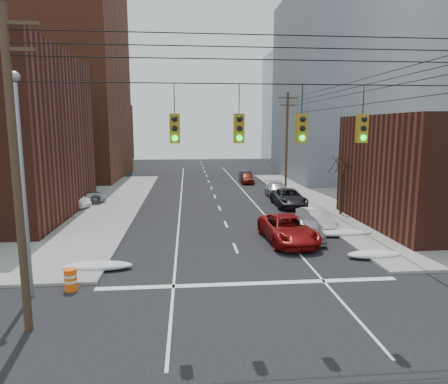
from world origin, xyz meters
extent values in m
plane|color=black|center=(0.00, 0.00, 0.00)|extent=(160.00, 160.00, 0.00)
cube|color=brown|center=(-24.00, 48.00, 15.00)|extent=(24.00, 20.00, 30.00)
cube|color=#451D14|center=(-26.00, 74.00, 6.00)|extent=(22.00, 18.00, 12.00)
cube|color=gray|center=(22.00, 44.00, 12.50)|extent=(22.00, 20.00, 25.00)
cube|color=gray|center=(24.00, 70.00, 11.00)|extent=(20.00, 18.00, 22.00)
cylinder|color=#473323|center=(-8.50, 3.00, 5.50)|extent=(0.28, 0.28, 11.00)
cube|color=#473323|center=(-8.50, 3.00, 10.40)|extent=(2.20, 0.12, 0.12)
cube|color=#473323|center=(-8.50, 3.00, 9.60)|extent=(1.80, 0.12, 0.12)
cylinder|color=#473323|center=(8.50, 34.00, 5.50)|extent=(0.28, 0.28, 11.00)
cube|color=#473323|center=(8.50, 34.00, 10.40)|extent=(2.20, 0.12, 0.12)
cube|color=#473323|center=(8.50, 34.00, 9.60)|extent=(1.80, 0.12, 0.12)
cylinder|color=black|center=(0.00, 3.00, 8.60)|extent=(17.00, 0.04, 0.04)
cylinder|color=black|center=(-3.20, 3.00, 8.10)|extent=(0.03, 0.03, 1.00)
cube|color=olive|center=(-3.20, 3.00, 7.10)|extent=(0.35, 0.30, 1.00)
sphere|color=black|center=(-3.20, 2.83, 7.42)|extent=(0.20, 0.20, 0.20)
sphere|color=black|center=(-3.20, 2.83, 7.10)|extent=(0.20, 0.20, 0.20)
sphere|color=#0CE526|center=(-3.20, 2.83, 6.78)|extent=(0.20, 0.20, 0.20)
cylinder|color=black|center=(-1.00, 3.00, 8.10)|extent=(0.03, 0.03, 1.00)
cube|color=olive|center=(-1.00, 3.00, 7.10)|extent=(0.35, 0.30, 1.00)
sphere|color=black|center=(-1.00, 2.83, 7.42)|extent=(0.20, 0.20, 0.20)
sphere|color=black|center=(-1.00, 2.83, 7.10)|extent=(0.20, 0.20, 0.20)
sphere|color=#0CE526|center=(-1.00, 2.83, 6.78)|extent=(0.20, 0.20, 0.20)
cylinder|color=black|center=(1.20, 3.00, 8.10)|extent=(0.03, 0.03, 1.00)
cube|color=olive|center=(1.20, 3.00, 7.10)|extent=(0.35, 0.30, 1.00)
sphere|color=black|center=(1.20, 2.83, 7.42)|extent=(0.20, 0.20, 0.20)
sphere|color=black|center=(1.20, 2.83, 7.10)|extent=(0.20, 0.20, 0.20)
sphere|color=#0CE526|center=(1.20, 2.83, 6.78)|extent=(0.20, 0.20, 0.20)
cylinder|color=black|center=(3.40, 3.00, 8.10)|extent=(0.03, 0.03, 1.00)
cube|color=olive|center=(3.40, 3.00, 7.10)|extent=(0.35, 0.30, 1.00)
sphere|color=black|center=(3.40, 2.83, 7.42)|extent=(0.20, 0.20, 0.20)
sphere|color=black|center=(3.40, 2.83, 7.10)|extent=(0.20, 0.20, 0.20)
sphere|color=#0CE526|center=(3.40, 2.83, 6.78)|extent=(0.20, 0.20, 0.20)
cylinder|color=gray|center=(-9.50, 6.00, 4.50)|extent=(0.18, 0.18, 9.00)
sphere|color=gray|center=(-9.50, 6.00, 9.10)|extent=(0.44, 0.44, 0.44)
cylinder|color=black|center=(9.60, 20.00, 1.75)|extent=(0.20, 0.20, 3.50)
cylinder|color=black|center=(9.98, 20.12, 4.07)|extent=(0.27, 0.82, 1.19)
cylinder|color=black|center=(9.82, 20.57, 4.16)|extent=(1.17, 0.54, 1.38)
cylinder|color=black|center=(9.17, 20.74, 4.19)|extent=(1.44, 1.00, 1.48)
cylinder|color=black|center=(9.20, 20.06, 4.07)|extent=(0.17, 0.84, 1.19)
cylinder|color=black|center=(9.15, 19.58, 4.16)|extent=(0.82, 0.99, 1.40)
cylinder|color=black|center=(9.66, 19.15, 4.19)|extent=(1.74, 0.21, 1.43)
cylinder|color=black|center=(9.93, 19.77, 4.07)|extent=(0.48, 0.73, 1.20)
ellipsoid|color=silver|center=(-7.40, 9.00, 0.21)|extent=(3.50, 1.08, 0.42)
ellipsoid|color=silver|center=(7.40, 9.50, 0.21)|extent=(3.00, 1.08, 0.42)
ellipsoid|color=silver|center=(7.40, 14.00, 0.21)|extent=(4.00, 1.08, 0.42)
imported|color=maroon|center=(3.43, 13.06, 0.83)|extent=(3.06, 6.09, 1.65)
imported|color=#A0A1A5|center=(4.80, 13.41, 0.74)|extent=(2.20, 4.53, 1.49)
imported|color=silver|center=(6.40, 16.55, 0.68)|extent=(1.99, 4.29, 1.36)
imported|color=black|center=(6.40, 24.38, 0.78)|extent=(2.74, 5.68, 1.56)
imported|color=#ADACB1|center=(6.40, 29.00, 0.74)|extent=(2.23, 5.15, 1.48)
imported|color=maroon|center=(4.80, 39.61, 0.67)|extent=(1.63, 3.94, 1.33)
imported|color=black|center=(4.80, 40.78, 0.71)|extent=(1.71, 4.39, 1.43)
imported|color=white|center=(-13.52, 24.61, 0.86)|extent=(4.57, 2.75, 1.42)
imported|color=silver|center=(-13.11, 26.80, 0.88)|extent=(5.79, 4.18, 1.46)
imported|color=#B9B9BE|center=(-18.98, 25.81, 0.78)|extent=(3.95, 2.22, 1.27)
cylinder|color=#FF5D0D|center=(-8.00, 6.48, 0.49)|extent=(0.65, 0.65, 0.98)
cylinder|color=white|center=(-8.00, 6.48, 0.69)|extent=(0.66, 0.66, 0.12)
cylinder|color=white|center=(-8.00, 6.48, 0.44)|extent=(0.66, 0.66, 0.12)
camera|label=1|loc=(-2.79, -10.82, 7.14)|focal=32.00mm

